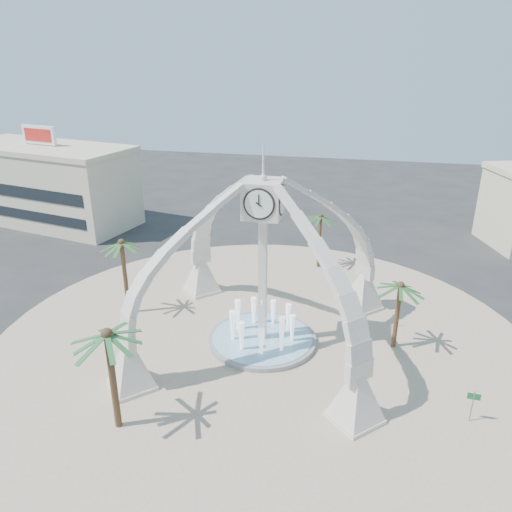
% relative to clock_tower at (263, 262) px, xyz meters
% --- Properties ---
extents(ground, '(140.00, 140.00, 0.00)m').
position_rel_clock_tower_xyz_m(ground, '(0.00, 0.00, -6.49)').
color(ground, '#282828').
rests_on(ground, ground).
extents(plaza, '(40.00, 40.00, 0.06)m').
position_rel_clock_tower_xyz_m(plaza, '(0.00, 0.00, -6.46)').
color(plaza, tan).
rests_on(plaza, ground).
extents(clock_tower, '(17.94, 17.94, 16.30)m').
position_rel_clock_tower_xyz_m(clock_tower, '(0.00, 0.00, 0.00)').
color(clock_tower, silver).
rests_on(clock_tower, ground).
extents(fountain, '(8.00, 8.00, 3.62)m').
position_rel_clock_tower_xyz_m(fountain, '(0.00, 0.00, -6.20)').
color(fountain, gray).
rests_on(fountain, ground).
extents(building_nw, '(23.75, 13.73, 11.90)m').
position_rel_clock_tower_xyz_m(building_nw, '(-32.00, 22.00, -1.66)').
color(building_nw, beige).
rests_on(building_nw, ground).
extents(palm_east, '(4.44, 4.44, 5.66)m').
position_rel_clock_tower_xyz_m(palm_east, '(9.51, 1.50, -1.56)').
color(palm_east, brown).
rests_on(palm_east, ground).
extents(palm_west, '(3.77, 3.77, 6.91)m').
position_rel_clock_tower_xyz_m(palm_west, '(-11.72, 1.96, -0.36)').
color(palm_west, brown).
rests_on(palm_west, ground).
extents(palm_north, '(3.94, 3.94, 5.98)m').
position_rel_clock_tower_xyz_m(palm_north, '(2.55, 14.88, -1.23)').
color(palm_north, brown).
rests_on(palm_north, ground).
extents(palm_south, '(5.30, 5.30, 6.96)m').
position_rel_clock_tower_xyz_m(palm_south, '(-6.22, -10.64, -0.40)').
color(palm_south, brown).
rests_on(palm_south, ground).
extents(street_sign, '(0.78, 0.10, 2.14)m').
position_rel_clock_tower_xyz_m(street_sign, '(13.63, -5.73, -4.96)').
color(street_sign, slate).
rests_on(street_sign, ground).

